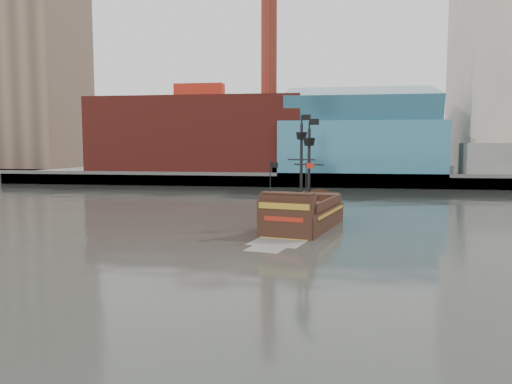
# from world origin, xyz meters

# --- Properties ---
(ground) EXTENTS (400.00, 400.00, 0.00)m
(ground) POSITION_xyz_m (0.00, 0.00, 0.00)
(ground) COLOR #2A2E28
(ground) RESTS_ON ground
(promenade_far) EXTENTS (220.00, 60.00, 2.00)m
(promenade_far) POSITION_xyz_m (0.00, 92.00, 1.00)
(promenade_far) COLOR slate
(promenade_far) RESTS_ON ground
(seawall) EXTENTS (220.00, 1.00, 2.60)m
(seawall) POSITION_xyz_m (0.00, 62.50, 1.30)
(seawall) COLOR #4C4C49
(seawall) RESTS_ON ground
(skyline) EXTENTS (149.00, 45.00, 62.00)m
(skyline) POSITION_xyz_m (5.21, 84.56, 24.55)
(skyline) COLOR brown
(skyline) RESTS_ON promenade_far
(pirate_ship) EXTENTS (7.81, 15.77, 11.34)m
(pirate_ship) POSITION_xyz_m (2.29, 18.02, 1.03)
(pirate_ship) COLOR black
(pirate_ship) RESTS_ON ground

